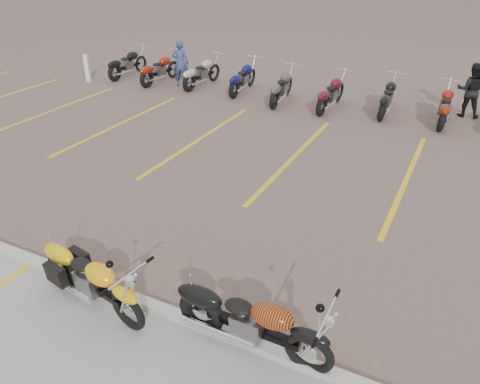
# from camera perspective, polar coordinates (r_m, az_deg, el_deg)

# --- Properties ---
(ground) EXTENTS (100.00, 100.00, 0.00)m
(ground) POSITION_cam_1_polar(r_m,az_deg,el_deg) (8.48, -3.25, -5.67)
(ground) COLOR brown
(ground) RESTS_ON ground
(curb) EXTENTS (60.00, 0.18, 0.12)m
(curb) POSITION_cam_1_polar(r_m,az_deg,el_deg) (7.16, -11.44, -13.20)
(curb) COLOR #ADAAA3
(curb) RESTS_ON ground
(parking_stripes) EXTENTS (38.00, 5.50, 0.01)m
(parking_stripes) POSITION_cam_1_polar(r_m,az_deg,el_deg) (11.68, 6.56, 4.22)
(parking_stripes) COLOR gold
(parking_stripes) RESTS_ON ground
(yellow_cruiser) EXTENTS (2.12, 0.54, 0.88)m
(yellow_cruiser) POSITION_cam_1_polar(r_m,az_deg,el_deg) (7.16, -17.62, -10.20)
(yellow_cruiser) COLOR black
(yellow_cruiser) RESTS_ON ground
(flame_cruiser) EXTENTS (2.19, 0.33, 0.90)m
(flame_cruiser) POSITION_cam_1_polar(r_m,az_deg,el_deg) (6.20, 1.18, -15.54)
(flame_cruiser) COLOR black
(flame_cruiser) RESTS_ON ground
(person_a) EXTENTS (0.69, 0.57, 1.64)m
(person_a) POSITION_cam_1_polar(r_m,az_deg,el_deg) (17.65, -7.27, 15.32)
(person_a) COLOR navy
(person_a) RESTS_ON ground
(person_b) EXTENTS (0.81, 0.65, 1.61)m
(person_b) POSITION_cam_1_polar(r_m,az_deg,el_deg) (15.80, 26.29, 11.07)
(person_b) COLOR black
(person_b) RESTS_ON ground
(bollard) EXTENTS (0.20, 0.20, 1.00)m
(bollard) POSITION_cam_1_polar(r_m,az_deg,el_deg) (19.02, -18.14, 14.14)
(bollard) COLOR white
(bollard) RESTS_ON ground
(bg_bike_row) EXTENTS (18.83, 2.01, 1.10)m
(bg_bike_row) POSITION_cam_1_polar(r_m,az_deg,el_deg) (15.26, 14.25, 11.58)
(bg_bike_row) COLOR black
(bg_bike_row) RESTS_ON ground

